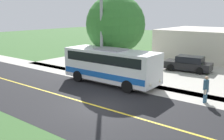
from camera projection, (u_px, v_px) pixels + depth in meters
ground_plane at (98, 107)px, 15.42m from camera, size 120.00×120.00×0.00m
road_surface at (98, 106)px, 15.42m from camera, size 8.00×100.00×0.01m
sidewalk at (143, 87)px, 19.44m from camera, size 2.40×100.00×0.01m
parking_lot_surface at (213, 75)px, 23.21m from camera, size 14.00×36.00×0.01m
road_centre_line at (98, 106)px, 15.42m from camera, size 0.16×100.00×0.00m
shuttle_bus_front at (111, 64)px, 20.13m from camera, size 2.75×7.97×2.81m
pedestrian_with_bags at (206, 89)px, 15.93m from camera, size 0.72×0.34×1.70m
street_light_pole at (100, 25)px, 20.49m from camera, size 1.97×0.24×8.33m
parked_car_near at (188, 64)px, 24.60m from camera, size 2.31×4.54×1.45m
tree_curbside at (116, 25)px, 22.69m from camera, size 5.25×5.25×7.10m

